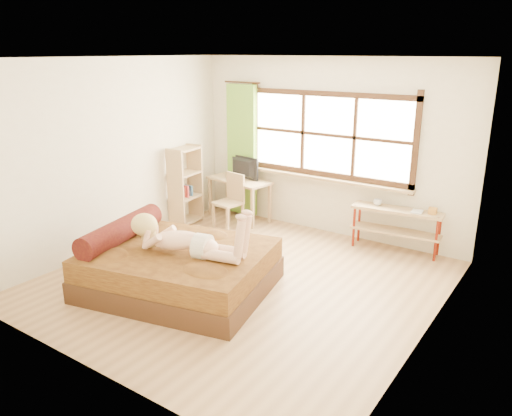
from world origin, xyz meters
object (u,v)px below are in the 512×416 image
Objects in this scene: bed at (176,267)px; desk at (239,185)px; woman at (184,228)px; pipe_shelf at (397,220)px; chair at (231,197)px; kitten at (142,225)px; bookshelf at (185,185)px.

bed is 2.01× the size of desk.
woman is 1.22× the size of desk.
woman reaches higher than pipe_shelf.
woman is 2.47m from chair.
kitten is at bearing -76.52° from chair.
woman is at bearing -53.54° from bookshelf.
bed is at bearing 156.48° from woman.
pipe_shelf is 3.41m from bookshelf.
bed is 2.74m from desk.
kitten is 3.56m from pipe_shelf.
kitten is (-0.87, 0.15, -0.19)m from woman.
chair reaches higher than pipe_shelf.
woman reaches higher than bed.
kitten reaches higher than desk.
bookshelf is at bearing 103.19° from kitten.
woman reaches higher than chair.
pipe_shelf is at bearing 20.26° from chair.
woman is 2.58m from bookshelf.
chair is at bearing -63.46° from desk.
desk is at bearing 100.84° from woman.
bed is 1.86× the size of bookshelf.
chair is at bearing 97.76° from bed.
woman is 0.90m from kitten.
kitten is 1.96m from bookshelf.
bookshelf is at bearing 116.44° from bed.
bookshelf is (-0.60, -0.68, 0.05)m from desk.
woman is 4.67× the size of kitten.
desk is at bearing 83.39° from kitten.
woman is 1.13× the size of pipe_shelf.
bookshelf reaches higher than desk.
woman reaches higher than kitten.
pipe_shelf is (2.71, 0.12, -0.14)m from desk.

